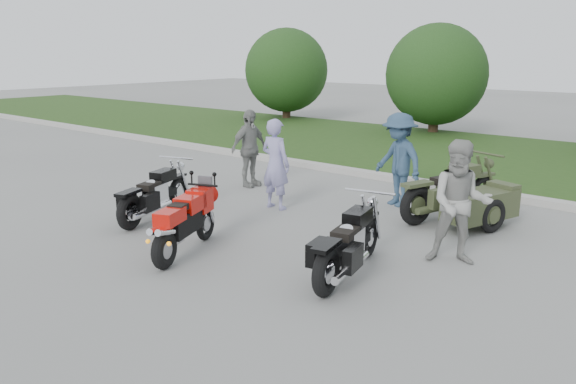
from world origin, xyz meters
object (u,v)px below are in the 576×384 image
Objects in this scene: person_stripe at (276,164)px; person_back at (249,148)px; cruiser_right at (348,247)px; person_grey at (460,203)px; cruiser_left at (153,196)px; cruiser_sidecar at (466,200)px; person_denim at (399,160)px; sportbike_red at (184,221)px.

person_stripe is 1.97m from person_back.
cruiser_right is 3.67m from person_stripe.
person_stripe is at bearing 146.66° from person_grey.
person_grey reaches higher than cruiser_left.
cruiser_left is 0.88× the size of cruiser_sidecar.
cruiser_left is 0.96× the size of cruiser_right.
person_back is (-1.68, 1.03, -0.01)m from person_stripe.
person_denim is at bearing -175.27° from cruiser_sidecar.
person_stripe is 2.45m from person_denim.
person_back is (-3.41, -0.70, -0.05)m from person_denim.
person_denim is (-2.24, 2.26, 0.02)m from person_grey.
person_back reaches higher than cruiser_right.
person_grey is (5.23, 1.47, 0.48)m from cruiser_left.
cruiser_sidecar is at bearing 35.40° from sportbike_red.
person_back is at bearing -31.92° from person_stripe.
person_back is at bearing 98.76° from sportbike_red.
sportbike_red is 1.03× the size of person_back.
cruiser_sidecar is 3.61m from person_stripe.
cruiser_left is 1.15× the size of person_denim.
person_denim reaches higher than person_stripe.
cruiser_right is 3.99m from person_denim.
cruiser_right is at bearing -3.01° from sportbike_red.
person_grey reaches higher than cruiser_sidecar.
person_denim reaches higher than cruiser_left.
cruiser_sidecar reaches higher than cruiser_left.
cruiser_sidecar is at bearing 73.04° from cruiser_right.
cruiser_right is at bearing -119.93° from person_back.
person_stripe reaches higher than cruiser_left.
person_back is (-0.42, 3.03, 0.45)m from cruiser_left.
cruiser_left is 2.41m from person_stripe.
person_stripe reaches higher than cruiser_sidecar.
sportbike_red is at bearing 101.96° from person_stripe.
cruiser_sidecar reaches higher than sportbike_red.
person_stripe is at bearing -118.59° from person_back.
person_stripe is (-3.04, 2.01, 0.45)m from cruiser_right.
person_grey is at bearing -25.73° from person_denim.
sportbike_red is 4.09m from person_grey.
person_stripe is (1.26, 2.00, 0.46)m from cruiser_left.
person_grey is at bearing -102.55° from person_back.
person_denim is at bearing 96.93° from cruiser_right.
sportbike_red is 0.99× the size of person_grey.
person_grey is 3.19m from person_denim.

